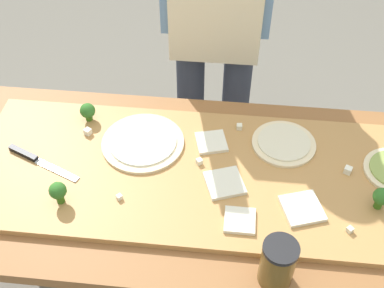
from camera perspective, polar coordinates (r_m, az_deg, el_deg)
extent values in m
cube|color=brown|center=(2.19, -21.21, -2.45)|extent=(0.07, 0.07, 0.71)
cube|color=brown|center=(1.49, 1.88, -4.86)|extent=(1.88, 0.76, 0.04)
cube|color=#B27F47|center=(1.48, 2.44, -3.71)|extent=(1.51, 0.54, 0.02)
cube|color=#B7BABF|center=(1.53, -15.92, -3.04)|extent=(0.16, 0.08, 0.00)
cube|color=black|center=(1.60, -19.59, -1.04)|extent=(0.11, 0.06, 0.02)
cylinder|color=beige|center=(1.57, 10.95, 0.05)|extent=(0.21, 0.21, 0.01)
cylinder|color=beige|center=(1.57, 10.99, 0.26)|extent=(0.17, 0.17, 0.01)
cylinder|color=beige|center=(1.56, -5.92, 0.18)|extent=(0.27, 0.27, 0.01)
cylinder|color=silver|center=(1.55, -5.94, 0.39)|extent=(0.22, 0.22, 0.01)
cube|color=silver|center=(1.36, 5.76, -9.11)|extent=(0.09, 0.09, 0.01)
cube|color=silver|center=(1.41, 13.09, -7.54)|extent=(0.14, 0.14, 0.01)
cube|color=silver|center=(1.43, 3.93, -4.69)|extent=(0.14, 0.14, 0.01)
cube|color=silver|center=(1.55, 2.29, 0.23)|extent=(0.12, 0.12, 0.01)
cylinder|color=#366618|center=(1.47, 21.50, -6.66)|extent=(0.02, 0.02, 0.03)
sphere|color=#2D6623|center=(1.45, 21.84, -5.86)|extent=(0.05, 0.05, 0.05)
cylinder|color=#366618|center=(1.44, -15.56, -6.25)|extent=(0.02, 0.02, 0.03)
sphere|color=#2D6623|center=(1.41, -15.83, -5.40)|extent=(0.05, 0.05, 0.05)
cylinder|color=#366618|center=(1.66, -12.27, 3.19)|extent=(0.02, 0.02, 0.02)
sphere|color=#2D6623|center=(1.64, -12.43, 3.94)|extent=(0.05, 0.05, 0.05)
cube|color=silver|center=(1.60, 5.70, 2.08)|extent=(0.02, 0.02, 0.02)
cube|color=white|center=(1.54, 18.21, -3.00)|extent=(0.03, 0.03, 0.02)
cube|color=silver|center=(1.49, 0.88, -2.11)|extent=(0.02, 0.02, 0.02)
cube|color=silver|center=(1.40, 18.43, -9.73)|extent=(0.02, 0.02, 0.02)
cube|color=white|center=(1.41, -8.72, -6.31)|extent=(0.02, 0.02, 0.01)
cube|color=white|center=(1.61, -12.41, 1.46)|extent=(0.03, 0.03, 0.02)
cylinder|color=brown|center=(1.25, 10.20, -14.06)|extent=(0.09, 0.09, 0.14)
cylinder|color=black|center=(1.19, 10.67, -12.26)|extent=(0.09, 0.09, 0.01)
cylinder|color=#333847|center=(2.16, -0.17, 4.36)|extent=(0.12, 0.12, 0.90)
cylinder|color=#333847|center=(2.16, 5.14, 3.98)|extent=(0.12, 0.12, 0.90)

